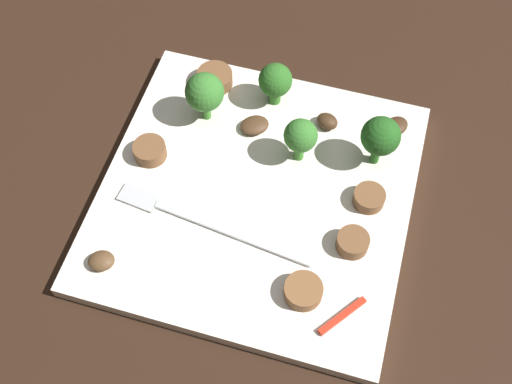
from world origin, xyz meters
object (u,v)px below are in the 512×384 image
Objects in this scene: sausage_slice_4 at (215,79)px; mushroom_1 at (101,261)px; broccoli_floret_2 at (301,137)px; sausage_slice_2 at (353,242)px; broccoli_floret_1 at (205,93)px; sausage_slice_3 at (150,151)px; sausage_slice_1 at (303,291)px; mushroom_3 at (396,126)px; pepper_strip_1 at (342,316)px; mushroom_0 at (327,121)px; broccoli_floret_3 at (275,81)px; plate at (256,196)px; broccoli_floret_0 at (381,137)px; mushroom_2 at (254,125)px; sausage_slice_0 at (369,198)px; fork at (198,221)px.

mushroom_1 is at bearing 81.69° from sausage_slice_4.
broccoli_floret_2 is 0.10m from sausage_slice_2.
broccoli_floret_1 is 0.07m from sausage_slice_3.
sausage_slice_4 is at bearing -107.48° from sausage_slice_3.
sausage_slice_1 is 0.23m from sausage_slice_4.
broccoli_floret_2 is at bearing 167.70° from broccoli_floret_1.
broccoli_floret_1 is at bearing 11.32° from mushroom_3.
sausage_slice_3 reaches higher than pepper_strip_1.
mushroom_0 is 0.81× the size of mushroom_3.
broccoli_floret_2 is at bearing 123.91° from broccoli_floret_3.
sausage_slice_1 is 0.91× the size of sausage_slice_4.
plate is 5.79× the size of pepper_strip_1.
sausage_slice_4 is 1.58× the size of mushroom_1.
broccoli_floret_1 reaches higher than pepper_strip_1.
broccoli_floret_0 reaches higher than plate.
sausage_slice_3 is at bearing -11.43° from sausage_slice_2.
mushroom_2 is (0.01, 0.04, -0.02)m from broccoli_floret_3.
mushroom_1 is (0.20, 0.12, -0.00)m from sausage_slice_0.
sausage_slice_4 is (0.10, -0.06, -0.02)m from broccoli_floret_2.
mushroom_2 is (-0.05, 0.00, -0.03)m from broccoli_floret_1.
broccoli_floret_3 reaches higher than sausage_slice_4.
broccoli_floret_2 is 1.77× the size of sausage_slice_2.
sausage_slice_0 is at bearing 83.71° from mushroom_3.
broccoli_floret_0 is 2.03× the size of mushroom_2.
broccoli_floret_3 is at bearing -93.95° from fork.
sausage_slice_3 is at bearing 15.27° from broccoli_floret_2.
broccoli_floret_3 is at bearing -104.44° from mushroom_2.
sausage_slice_1 is 1.15× the size of sausage_slice_2.
mushroom_3 reaches higher than plate.
broccoli_floret_1 is 1.11× the size of broccoli_floret_2.
broccoli_floret_0 is 0.05m from mushroom_3.
broccoli_floret_1 is 1.97× the size of mushroom_2.
sausage_slice_3 is 0.17m from mushroom_0.
broccoli_floret_0 is at bearing 178.06° from broccoli_floret_1.
broccoli_floret_3 is at bearing -68.19° from sausage_slice_1.
broccoli_floret_2 is 2.21× the size of mushroom_1.
pepper_strip_1 is (-0.05, 0.18, -0.00)m from mushroom_0.
sausage_slice_4 is at bearing -31.54° from broccoli_floret_2.
mushroom_2 is at bearing -2.28° from broccoli_floret_0.
sausage_slice_4 is (0.17, -0.14, 0.00)m from sausage_slice_2.
sausage_slice_2 is at bearing 130.90° from broccoli_floret_2.
sausage_slice_3 is 1.45× the size of mushroom_0.
sausage_slice_0 is 0.80× the size of sausage_slice_4.
plate is 0.07m from broccoli_floret_2.
broccoli_floret_1 is 0.18m from mushroom_3.
plate is 0.12m from broccoli_floret_0.
fork is 8.15× the size of mushroom_1.
sausage_slice_0 is at bearing -89.79° from pepper_strip_1.
mushroom_0 is 0.19m from pepper_strip_1.
sausage_slice_1 is 0.17m from mushroom_1.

